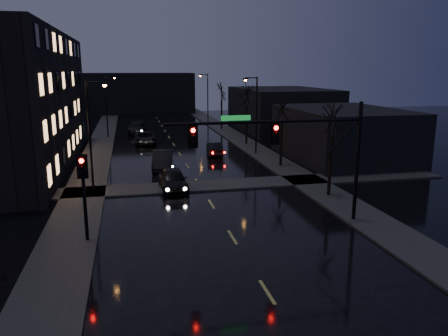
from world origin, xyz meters
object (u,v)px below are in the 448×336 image
oncoming_car_b (163,160)px  oncoming_car_c (145,138)px  oncoming_car_a (173,179)px  lead_car (214,149)px  oncoming_car_d (137,128)px

oncoming_car_b → oncoming_car_c: 13.84m
oncoming_car_a → oncoming_car_b: size_ratio=0.94×
oncoming_car_b → lead_car: oncoming_car_b is taller
oncoming_car_b → oncoming_car_d: 23.12m
oncoming_car_b → oncoming_car_c: oncoming_car_b is taller
oncoming_car_d → lead_car: 19.44m
oncoming_car_d → lead_car: (7.50, -17.94, -0.07)m
oncoming_car_c → lead_car: bearing=-52.0°
oncoming_car_c → oncoming_car_d: size_ratio=0.98×
oncoming_car_a → oncoming_car_c: 21.04m
oncoming_car_d → lead_car: oncoming_car_d is taller
oncoming_car_a → oncoming_car_b: (-0.17, 7.21, 0.02)m
oncoming_car_a → oncoming_car_d: size_ratio=0.88×
oncoming_car_a → lead_car: size_ratio=1.10×
oncoming_car_d → lead_car: bearing=-59.9°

